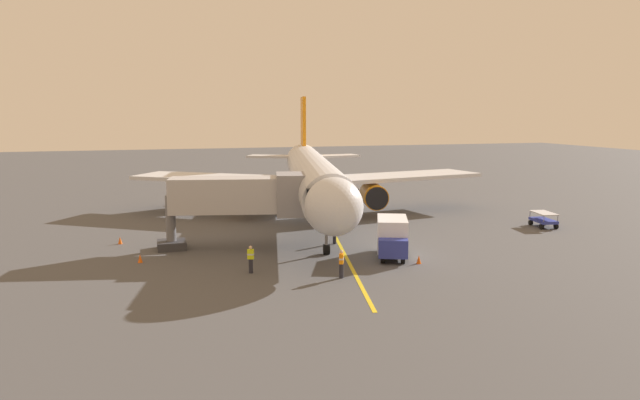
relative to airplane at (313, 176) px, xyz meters
The scene contains 12 objects.
ground_plane 4.37m from the airplane, 21.96° to the right, with size 220.00×220.00×0.00m, color #4C4C4F.
apron_lead_in_line 7.44m from the airplane, 89.47° to the left, with size 0.24×40.00×0.01m, color yellow.
airplane is the anchor object (origin of this frame).
jet_bridge 12.50m from the airplane, 52.53° to the left, with size 11.51×5.00×5.40m.
ground_crew_marshaller 19.21m from the airplane, 62.39° to the left, with size 0.46×0.38×1.71m.
ground_crew_wing_walker 20.08m from the airplane, 78.89° to the left, with size 0.39×0.47×1.71m.
ground_crew_loader 11.03m from the airplane, 82.90° to the left, with size 0.46×0.37×1.71m.
box_truck_near_nose 15.73m from the airplane, 94.42° to the left, with size 3.51×5.00×2.62m.
baggage_cart_portside 20.54m from the airplane, 152.38° to the left, with size 1.89×2.78×1.27m.
safety_cone_nose_left 18.21m from the airplane, 96.82° to the left, with size 0.32×0.32×0.55m, color #F2590F.
safety_cone_nose_right 18.13m from the airplane, 19.48° to the left, with size 0.32×0.32×0.55m, color #F2590F.
safety_cone_wing_port 19.90m from the airplane, 38.50° to the left, with size 0.32×0.32×0.55m, color #F2590F.
Camera 1 is at (13.33, 52.73, 9.81)m, focal length 33.46 mm.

